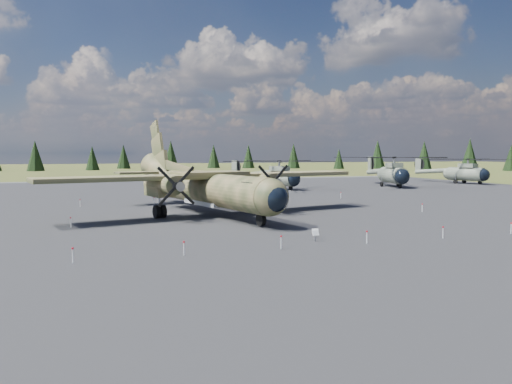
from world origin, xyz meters
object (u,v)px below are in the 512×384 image
object	(u,v)px
helicopter_mid	(393,165)
helicopter_near	(277,169)
helicopter_far	(466,166)
transport_plane	(205,183)

from	to	relation	value
helicopter_mid	helicopter_near	bearing A→B (deg)	-170.89
helicopter_mid	helicopter_far	xyz separation A→B (m)	(18.70, 3.61, -0.32)
helicopter_near	helicopter_mid	size ratio (longest dim) A/B	0.93
helicopter_near	helicopter_far	size ratio (longest dim) A/B	1.01
helicopter_mid	transport_plane	bearing A→B (deg)	-132.60
transport_plane	helicopter_near	bearing A→B (deg)	44.06
transport_plane	helicopter_far	world-z (taller)	transport_plane
transport_plane	helicopter_mid	size ratio (longest dim) A/B	1.20
helicopter_near	helicopter_mid	xyz separation A→B (m)	(20.96, -1.35, 0.41)
helicopter_near	helicopter_far	bearing A→B (deg)	-20.01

